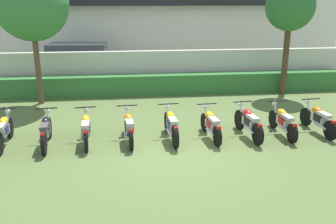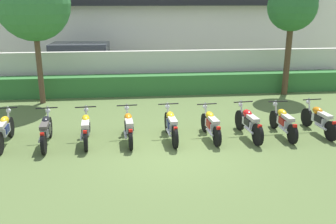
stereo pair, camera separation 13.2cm
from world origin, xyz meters
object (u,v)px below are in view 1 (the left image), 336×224
Objects in this scene: motorcycle_in_row_0 at (4,131)px; motorcycle_in_row_1 at (46,130)px; motorcycle_in_row_2 at (86,128)px; motorcycle_in_row_8 at (318,119)px; motorcycle_in_row_6 at (248,122)px; parked_car at (82,63)px; tree_near_inspector at (31,4)px; motorcycle_in_row_3 at (129,127)px; motorcycle_in_row_5 at (211,124)px; motorcycle_in_row_7 at (283,121)px; motorcycle_in_row_4 at (171,125)px; tree_far_side at (290,7)px.

motorcycle_in_row_1 is (1.15, -0.13, 0.00)m from motorcycle_in_row_0.
motorcycle_in_row_1 reaches higher than motorcycle_in_row_2.
motorcycle_in_row_6 is at bearing 88.57° from motorcycle_in_row_8.
parked_car is 0.90× the size of tree_near_inspector.
motorcycle_in_row_3 is (3.43, -0.06, -0.00)m from motorcycle_in_row_0.
motorcycle_in_row_5 is at bearing -95.28° from motorcycle_in_row_0.
motorcycle_in_row_1 is at bearing 88.87° from motorcycle_in_row_2.
motorcycle_in_row_5 is at bearing 89.62° from motorcycle_in_row_7.
motorcycle_in_row_5 is (1.16, -0.01, -0.02)m from motorcycle_in_row_4.
motorcycle_in_row_2 is 6.91m from motorcycle_in_row_8.
motorcycle_in_row_4 is (3.48, 0.03, 0.01)m from motorcycle_in_row_1.
motorcycle_in_row_6 is (4.69, -0.05, 0.01)m from motorcycle_in_row_2.
tree_far_side reaches higher than motorcycle_in_row_5.
motorcycle_in_row_0 reaches higher than motorcycle_in_row_7.
motorcycle_in_row_6 reaches higher than motorcycle_in_row_1.
motorcycle_in_row_6 reaches higher than motorcycle_in_row_2.
parked_car is at bearing 38.06° from motorcycle_in_row_7.
motorcycle_in_row_2 is at bearing -91.54° from motorcycle_in_row_1.
motorcycle_in_row_1 is 1.01× the size of motorcycle_in_row_3.
motorcycle_in_row_3 is at bearing -93.36° from motorcycle_in_row_2.
motorcycle_in_row_0 is at bearing 83.77° from motorcycle_in_row_6.
tree_far_side is (8.77, -3.47, 2.65)m from parked_car.
motorcycle_in_row_1 is 2.28m from motorcycle_in_row_3.
tree_near_inspector is (-1.23, -3.79, 2.80)m from parked_car.
parked_car reaches higher than motorcycle_in_row_5.
parked_car is at bearing 23.94° from motorcycle_in_row_5.
motorcycle_in_row_7 is 1.00× the size of motorcycle_in_row_8.
motorcycle_in_row_5 is 0.95× the size of motorcycle_in_row_7.
tree_near_inspector is 1.10× the size of tree_far_side.
motorcycle_in_row_6 reaches higher than motorcycle_in_row_7.
motorcycle_in_row_1 is 1.05× the size of motorcycle_in_row_5.
motorcycle_in_row_5 is (5.79, -0.11, -0.01)m from motorcycle_in_row_0.
motorcycle_in_row_1 is at bearing 89.50° from motorcycle_in_row_7.
tree_near_inspector is 2.65× the size of motorcycle_in_row_6.
motorcycle_in_row_7 is at bearing -94.29° from motorcycle_in_row_3.
motorcycle_in_row_7 is (5.76, -0.02, -0.01)m from motorcycle_in_row_2.
motorcycle_in_row_5 is (2.37, -0.05, -0.00)m from motorcycle_in_row_3.
motorcycle_in_row_0 is 7.99m from motorcycle_in_row_7.
motorcycle_in_row_8 is at bearing -93.62° from motorcycle_in_row_1.
motorcycle_in_row_6 is (5.61, -8.33, -0.48)m from parked_car.
parked_car is 2.43× the size of motorcycle_in_row_1.
motorcycle_in_row_6 is 1.07m from motorcycle_in_row_7.
motorcycle_in_row_3 is 1.21m from motorcycle_in_row_4.
tree_near_inspector is 8.00m from motorcycle_in_row_5.
motorcycle_in_row_5 is (4.64, 0.02, -0.01)m from motorcycle_in_row_1.
motorcycle_in_row_1 is 1.01× the size of motorcycle_in_row_4.
tree_far_side is 2.43× the size of motorcycle_in_row_0.
motorcycle_in_row_4 is 3.35m from motorcycle_in_row_7.
motorcycle_in_row_6 is at bearing -33.62° from tree_near_inspector.
motorcycle_in_row_2 is 0.95× the size of motorcycle_in_row_7.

